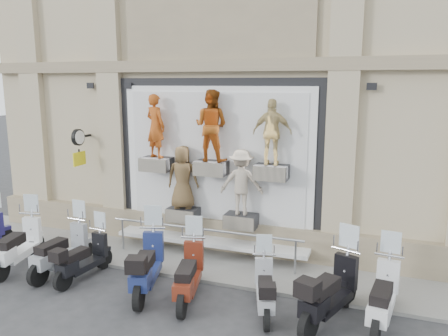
{
  "coord_description": "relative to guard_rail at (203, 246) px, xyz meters",
  "views": [
    {
      "loc": [
        3.99,
        -7.41,
        4.44
      ],
      "look_at": [
        0.59,
        1.9,
        2.49
      ],
      "focal_mm": 35.0,
      "sensor_mm": 36.0,
      "label": 1
    }
  ],
  "objects": [
    {
      "name": "scooter_e",
      "position": [
        -0.54,
        -1.77,
        0.4
      ],
      "size": [
        1.21,
        2.22,
        1.73
      ],
      "primitive_type": null,
      "rotation": [
        0.0,
        0.0,
        0.29
      ],
      "color": "navy",
      "rests_on": "ground"
    },
    {
      "name": "sidewalk",
      "position": [
        0.0,
        0.1,
        -0.43
      ],
      "size": [
        16.0,
        2.2,
        0.08
      ],
      "primitive_type": "cube",
      "color": "gray",
      "rests_on": "ground"
    },
    {
      "name": "scooter_g",
      "position": [
        2.04,
        -1.74,
        0.24
      ],
      "size": [
        1.0,
        1.79,
        1.4
      ],
      "primitive_type": null,
      "rotation": [
        0.0,
        0.0,
        0.31
      ],
      "color": "#9FA0A5",
      "rests_on": "ground"
    },
    {
      "name": "scooter_d",
      "position": [
        -2.22,
        -1.72,
        0.26
      ],
      "size": [
        0.71,
        1.82,
        1.44
      ],
      "primitive_type": null,
      "rotation": [
        0.0,
        0.0,
        -0.11
      ],
      "color": "black",
      "rests_on": "ground"
    },
    {
      "name": "ground",
      "position": [
        0.0,
        -2.0,
        -0.47
      ],
      "size": [
        90.0,
        90.0,
        0.0
      ],
      "primitive_type": "plane",
      "color": "#2F2F32",
      "rests_on": "ground"
    },
    {
      "name": "scooter_h",
      "position": [
        3.27,
        -1.66,
        0.4
      ],
      "size": [
        1.32,
        2.22,
        1.74
      ],
      "primitive_type": null,
      "rotation": [
        0.0,
        0.0,
        -0.35
      ],
      "color": "black",
      "rests_on": "ground"
    },
    {
      "name": "scooter_i",
      "position": [
        4.2,
        -1.46,
        0.35
      ],
      "size": [
        0.84,
        2.06,
        1.63
      ],
      "primitive_type": null,
      "rotation": [
        0.0,
        0.0,
        -0.13
      ],
      "color": "silver",
      "rests_on": "ground"
    },
    {
      "name": "guard_rail",
      "position": [
        0.0,
        0.0,
        0.0
      ],
      "size": [
        5.06,
        0.1,
        0.93
      ],
      "primitive_type": null,
      "color": "#9EA0A5",
      "rests_on": "ground"
    },
    {
      "name": "scooter_f",
      "position": [
        0.43,
        -1.78,
        0.34
      ],
      "size": [
        1.03,
        2.06,
        1.61
      ],
      "primitive_type": null,
      "rotation": [
        0.0,
        0.0,
        0.24
      ],
      "color": "#601F10",
      "rests_on": "ground"
    },
    {
      "name": "clock_sign_bracket",
      "position": [
        -3.9,
        0.47,
        2.34
      ],
      "size": [
        0.1,
        0.8,
        1.02
      ],
      "color": "black",
      "rests_on": "ground"
    },
    {
      "name": "shop_vitrine",
      "position": [
        0.06,
        0.75,
        1.94
      ],
      "size": [
        5.6,
        0.83,
        4.3
      ],
      "color": "black",
      "rests_on": "ground"
    },
    {
      "name": "scooter_b",
      "position": [
        -4.09,
        -1.74,
        0.37
      ],
      "size": [
        1.04,
        2.14,
        1.67
      ],
      "primitive_type": null,
      "rotation": [
        0.0,
        0.0,
        0.22
      ],
      "color": "white",
      "rests_on": "ground"
    },
    {
      "name": "scooter_c",
      "position": [
        -2.91,
        -1.64,
        0.35
      ],
      "size": [
        0.72,
        2.03,
        1.62
      ],
      "primitive_type": null,
      "rotation": [
        0.0,
        0.0,
        -0.07
      ],
      "color": "gray",
      "rests_on": "ground"
    },
    {
      "name": "building",
      "position": [
        0.0,
        5.0,
        5.54
      ],
      "size": [
        14.0,
        8.6,
        12.0
      ],
      "primitive_type": null,
      "color": "tan",
      "rests_on": "ground"
    }
  ]
}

